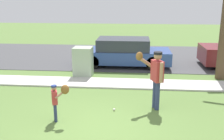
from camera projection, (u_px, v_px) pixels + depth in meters
name	position (u px, v px, depth m)	size (l,w,h in m)	color
ground_plane	(110.00, 85.00, 10.33)	(48.00, 48.00, 0.00)	#567538
sidewalk_strip	(110.00, 83.00, 10.42)	(36.00, 1.20, 0.06)	beige
road_surface	(119.00, 56.00, 15.22)	(36.00, 6.80, 0.02)	#424244
person_adult	(156.00, 74.00, 7.84)	(0.85, 0.58, 1.75)	navy
person_child	(57.00, 97.00, 7.11)	(0.55, 0.34, 1.07)	navy
baseball	(114.00, 110.00, 7.95)	(0.07, 0.07, 0.07)	white
utility_cabinet	(83.00, 62.00, 11.28)	(0.78, 0.74, 1.25)	#9EB293
parked_wagon_blue	(123.00, 52.00, 13.01)	(4.50, 1.80, 1.33)	#2D478C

